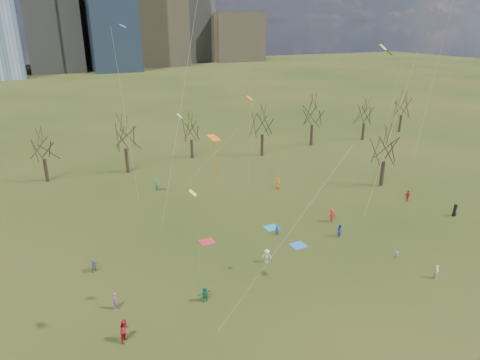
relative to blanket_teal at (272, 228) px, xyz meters
name	(u,v)px	position (x,y,z in m)	size (l,w,h in m)	color
ground	(297,296)	(-4.49, -12.71, -0.01)	(500.00, 500.00, 0.00)	black
bare_tree_row	(172,135)	(-4.58, 24.51, 6.10)	(113.04, 29.80, 9.50)	black
blanket_teal	(272,228)	(0.00, 0.00, 0.00)	(1.60, 1.50, 0.03)	teal
blanket_navy	(298,245)	(0.57, -5.01, 0.00)	(1.60, 1.50, 0.03)	#2660B2
blanket_crimson	(207,242)	(-8.22, 0.05, 0.00)	(1.60, 1.50, 0.03)	#AD2227
person_1	(437,272)	(9.05, -15.95, 0.68)	(0.50, 0.33, 1.38)	silver
person_2	(125,330)	(-19.43, -12.08, 0.95)	(0.94, 0.73, 1.94)	#AD1823
person_3	(396,255)	(8.06, -11.76, 0.49)	(0.66, 0.38, 1.01)	slate
person_5	(205,294)	(-12.20, -9.98, 0.74)	(1.41, 0.45, 1.52)	#1A7652
person_6	(455,210)	(22.45, -6.81, 0.80)	(0.80, 0.52, 1.64)	black
person_7	(115,301)	(-19.47, -7.79, 0.77)	(0.57, 0.38, 1.58)	#8A4588
person_8	(277,231)	(-0.41, -1.96, 0.58)	(0.57, 0.45, 1.18)	#2A4DB6
person_9	(267,256)	(-4.28, -6.66, 0.74)	(0.97, 0.56, 1.50)	silver
person_10	(408,196)	(20.64, -0.76, 0.77)	(0.92, 0.38, 1.58)	red
person_11	(94,265)	(-20.33, -0.98, 0.72)	(1.36, 0.43, 1.47)	slate
person_12	(278,183)	(6.98, 10.77, 0.78)	(0.78, 0.51, 1.59)	#CA6616
person_13	(157,185)	(-9.31, 17.45, 0.88)	(0.66, 0.43, 1.80)	#1C7F5C
person_14	(340,231)	(5.90, -5.21, 0.74)	(0.73, 0.57, 1.51)	#263FA5
person_15	(332,215)	(7.35, -1.68, 0.85)	(1.12, 0.64, 1.73)	#B21E19
kites_airborne	(268,104)	(-0.77, 0.11, 14.78)	(69.51, 34.54, 34.30)	#E35C13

